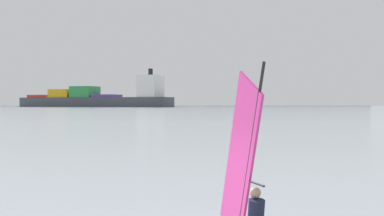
# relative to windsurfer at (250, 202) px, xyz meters

# --- Properties ---
(windsurfer) EXTENTS (0.67, 3.65, 3.85)m
(windsurfer) POSITION_rel_windsurfer_xyz_m (0.00, 0.00, 0.00)
(windsurfer) COLOR orange
(windsurfer) RESTS_ON ground_plane
(cargo_ship) EXTENTS (135.62, 110.75, 34.66)m
(cargo_ship) POSITION_rel_windsurfer_xyz_m (65.11, 552.59, 7.47)
(cargo_ship) COLOR #3F444C
(cargo_ship) RESTS_ON ground_plane
(distant_headland) EXTENTS (1064.58, 395.40, 50.96)m
(distant_headland) POSITION_rel_windsurfer_xyz_m (170.39, 1289.62, 24.51)
(distant_headland) COLOR #4C564C
(distant_headland) RESTS_ON ground_plane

